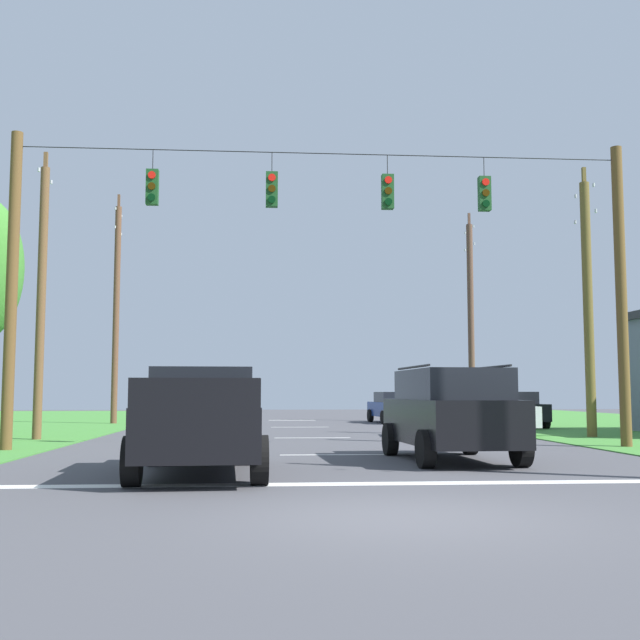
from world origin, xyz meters
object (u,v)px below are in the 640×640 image
at_px(distant_car_crossing_white, 472,413).
at_px(utility_pole_far_left, 116,308).
at_px(distant_car_far_parked, 395,407).
at_px(utility_pole_far_right, 471,317).
at_px(distant_car_oncoming, 512,409).
at_px(suv_black, 450,412).
at_px(utility_pole_mid_left, 41,297).
at_px(overhead_signal_span, 326,274).
at_px(pickup_truck, 201,421).
at_px(utility_pole_mid_right, 588,302).

distance_m(distant_car_crossing_white, utility_pole_far_left, 18.99).
distance_m(distant_car_far_parked, utility_pole_far_right, 6.11).
distance_m(distant_car_oncoming, utility_pole_far_left, 19.03).
distance_m(suv_black, utility_pole_far_left, 24.28).
height_order(distant_car_crossing_white, distant_car_far_parked, same).
height_order(utility_pole_mid_left, utility_pole_far_left, utility_pole_far_left).
bearing_deg(overhead_signal_span, suv_black, -57.14).
bearing_deg(utility_pole_far_left, overhead_signal_span, -63.49).
xyz_separation_m(overhead_signal_span, utility_pole_far_right, (8.97, 18.30, 0.65)).
bearing_deg(distant_car_oncoming, utility_pole_far_right, 89.86).
relative_size(pickup_truck, utility_pole_far_right, 0.51).
xyz_separation_m(overhead_signal_span, utility_pole_mid_left, (-8.68, 4.54, -0.16)).
relative_size(distant_car_crossing_white, utility_pole_far_right, 0.42).
distance_m(utility_pole_far_right, utility_pole_mid_left, 22.40).
xyz_separation_m(overhead_signal_span, utility_pole_far_left, (-8.67, 17.39, 0.87)).
distance_m(utility_pole_far_right, utility_pole_far_left, 17.67).
xyz_separation_m(distant_car_oncoming, utility_pole_far_left, (-17.63, 5.36, 4.74)).
xyz_separation_m(suv_black, distant_car_far_parked, (2.48, 21.48, -0.27)).
height_order(utility_pole_mid_right, utility_pole_far_right, utility_pole_far_right).
distance_m(pickup_truck, utility_pole_far_left, 24.60).
bearing_deg(pickup_truck, utility_pole_mid_left, 118.96).
bearing_deg(suv_black, overhead_signal_span, 122.86).
distance_m(distant_car_oncoming, distant_car_far_parked, 7.00).
xyz_separation_m(distant_car_crossing_white, utility_pole_far_right, (3.52, 12.69, 4.52)).
height_order(pickup_truck, utility_pole_far_left, utility_pole_far_left).
height_order(pickup_truck, distant_car_crossing_white, pickup_truck).
bearing_deg(utility_pole_mid_right, distant_car_oncoming, 92.17).
bearing_deg(suv_black, distant_car_crossing_white, 71.99).
bearing_deg(suv_black, utility_pole_far_left, 117.69).
distance_m(overhead_signal_span, utility_pole_far_right, 20.39).
xyz_separation_m(distant_car_far_parked, utility_pole_mid_left, (-13.58, -13.19, 3.72)).
relative_size(overhead_signal_span, distant_car_crossing_white, 3.74).
height_order(overhead_signal_span, utility_pole_far_right, utility_pole_far_right).
bearing_deg(distant_car_oncoming, pickup_truck, -123.04).
height_order(overhead_signal_span, distant_car_crossing_white, overhead_signal_span).
height_order(distant_car_oncoming, utility_pole_far_left, utility_pole_far_left).
distance_m(pickup_truck, utility_pole_mid_left, 12.63).
bearing_deg(pickup_truck, distant_car_far_parked, 72.05).
height_order(overhead_signal_span, utility_pole_mid_left, utility_pole_mid_left).
height_order(distant_car_oncoming, utility_pole_mid_right, utility_pole_mid_right).
distance_m(pickup_truck, distant_car_oncoming, 21.59).
bearing_deg(utility_pole_far_right, pickup_truck, -115.81).
bearing_deg(distant_car_oncoming, distant_car_far_parked, 125.45).
distance_m(distant_car_oncoming, utility_pole_mid_left, 19.52).
bearing_deg(utility_pole_mid_left, suv_black, -36.74).
height_order(distant_car_far_parked, utility_pole_far_left, utility_pole_far_left).
bearing_deg(distant_car_crossing_white, utility_pole_mid_right, -14.39).
bearing_deg(utility_pole_mid_left, pickup_truck, -61.04).
xyz_separation_m(overhead_signal_span, distant_car_far_parked, (4.90, 17.73, -3.87)).
bearing_deg(utility_pole_mid_right, utility_pole_far_right, 91.11).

